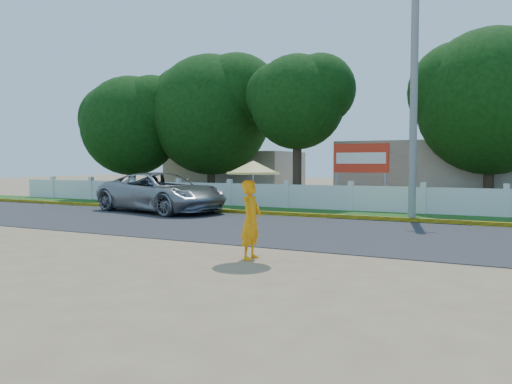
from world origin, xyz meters
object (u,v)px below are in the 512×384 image
vehicle (162,192)px  monk_with_parasol (252,195)px  billboard (361,162)px  utility_pole (414,98)px

vehicle → monk_with_parasol: bearing=-119.9°
billboard → monk_with_parasol: bearing=-85.7°
vehicle → utility_pole: bearing=-63.2°
vehicle → billboard: size_ratio=2.05×
vehicle → billboard: billboard is taller
utility_pole → monk_with_parasol: (-1.72, -9.97, -3.14)m
utility_pole → monk_with_parasol: utility_pole is taller
vehicle → monk_with_parasol: monk_with_parasol is taller
monk_with_parasol → billboard: billboard is taller
vehicle → monk_with_parasol: size_ratio=2.85×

